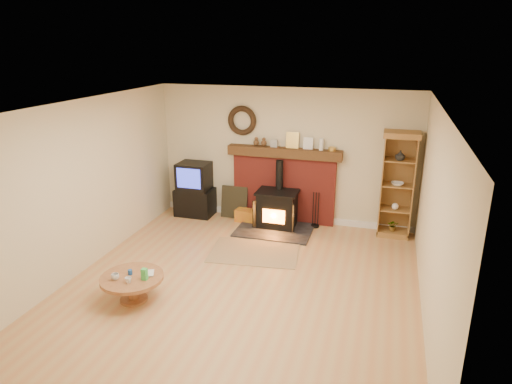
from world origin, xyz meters
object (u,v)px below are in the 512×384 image
(coffee_table, at_px, (132,281))
(curio_cabinet, at_px, (397,185))
(wood_stove, at_px, (277,210))
(tv_unit, at_px, (195,190))

(coffee_table, bearing_deg, curio_cabinet, 44.70)
(coffee_table, bearing_deg, wood_stove, 67.76)
(curio_cabinet, relative_size, coffee_table, 2.25)
(wood_stove, distance_m, tv_unit, 1.79)
(curio_cabinet, distance_m, coffee_table, 4.82)
(wood_stove, relative_size, coffee_table, 1.63)
(tv_unit, distance_m, curio_cabinet, 3.93)
(curio_cabinet, bearing_deg, wood_stove, -172.49)
(tv_unit, bearing_deg, coffee_table, -81.18)
(tv_unit, xyz_separation_m, curio_cabinet, (3.90, 0.09, 0.44))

